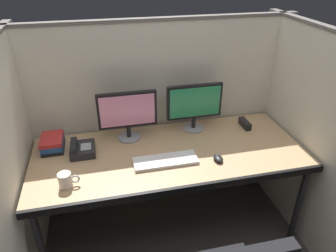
{
  "coord_description": "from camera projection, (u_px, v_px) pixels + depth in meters",
  "views": [
    {
      "loc": [
        -0.43,
        -1.49,
        1.98
      ],
      "look_at": [
        0.0,
        0.35,
        0.92
      ],
      "focal_mm": 33.44,
      "sensor_mm": 36.0,
      "label": 1
    }
  ],
  "objects": [
    {
      "name": "desk_phone",
      "position": [
        82.0,
        149.0,
        2.18
      ],
      "size": [
        0.17,
        0.19,
        0.09
      ],
      "color": "black",
      "rests_on": "desk"
    },
    {
      "name": "book_stack",
      "position": [
        53.0,
        143.0,
        2.22
      ],
      "size": [
        0.15,
        0.21,
        0.09
      ],
      "color": "black",
      "rests_on": "desk"
    },
    {
      "name": "desk",
      "position": [
        170.0,
        158.0,
        2.22
      ],
      "size": [
        1.9,
        0.8,
        0.74
      ],
      "color": "tan",
      "rests_on": "ground"
    },
    {
      "name": "cubicle_partition_left",
      "position": [
        15.0,
        174.0,
        1.9
      ],
      "size": [
        0.06,
        1.41,
        1.57
      ],
      "color": "beige",
      "rests_on": "ground"
    },
    {
      "name": "cubicle_partition_right",
      "position": [
        304.0,
        136.0,
        2.3
      ],
      "size": [
        0.06,
        1.41,
        1.57
      ],
      "color": "beige",
      "rests_on": "ground"
    },
    {
      "name": "monitor_right",
      "position": [
        194.0,
        104.0,
        2.39
      ],
      "size": [
        0.43,
        0.17,
        0.37
      ],
      "color": "gray",
      "rests_on": "desk"
    },
    {
      "name": "cubicle_partition_rear",
      "position": [
        157.0,
        117.0,
        2.56
      ],
      "size": [
        2.21,
        0.06,
        1.57
      ],
      "color": "beige",
      "rests_on": "ground"
    },
    {
      "name": "monitor_left",
      "position": [
        127.0,
        113.0,
        2.26
      ],
      "size": [
        0.43,
        0.17,
        0.37
      ],
      "color": "gray",
      "rests_on": "desk"
    },
    {
      "name": "keyboard_main",
      "position": [
        166.0,
        161.0,
        2.09
      ],
      "size": [
        0.43,
        0.15,
        0.02
      ],
      "primitive_type": "cube",
      "color": "silver",
      "rests_on": "desk"
    },
    {
      "name": "computer_mouse",
      "position": [
        218.0,
        158.0,
        2.11
      ],
      "size": [
        0.06,
        0.1,
        0.04
      ],
      "color": "black",
      "rests_on": "desk"
    },
    {
      "name": "red_stapler",
      "position": [
        245.0,
        124.0,
        2.51
      ],
      "size": [
        0.04,
        0.15,
        0.06
      ],
      "primitive_type": "cube",
      "color": "black",
      "rests_on": "desk"
    },
    {
      "name": "coffee_mug",
      "position": [
        66.0,
        180.0,
        1.86
      ],
      "size": [
        0.13,
        0.08,
        0.09
      ],
      "color": "silver",
      "rests_on": "desk"
    }
  ]
}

